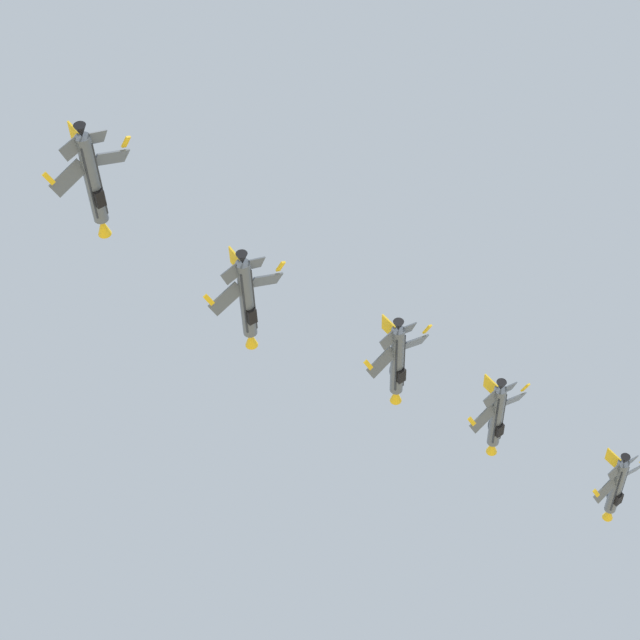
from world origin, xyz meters
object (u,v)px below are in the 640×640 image
at_px(fighter_jet_lead, 616,488).
at_px(fighter_jet_right_outer, 93,181).
at_px(fighter_jet_left_outer, 247,301).
at_px(fighter_jet_right_wing, 397,362).
at_px(fighter_jet_left_wing, 496,418).

distance_m(fighter_jet_lead, fighter_jet_right_outer, 87.74).
bearing_deg(fighter_jet_right_outer, fighter_jet_lead, 41.48).
bearing_deg(fighter_jet_left_outer, fighter_jet_right_outer, -135.82).
height_order(fighter_jet_lead, fighter_jet_left_outer, fighter_jet_lead).
height_order(fighter_jet_right_wing, fighter_jet_left_outer, fighter_jet_right_wing).
xyz_separation_m(fighter_jet_left_wing, fighter_jet_right_wing, (-12.08, -14.81, -0.69)).
bearing_deg(fighter_jet_left_outer, fighter_jet_lead, 40.57).
distance_m(fighter_jet_left_outer, fighter_jet_right_outer, 22.43).
distance_m(fighter_jet_left_wing, fighter_jet_left_outer, 42.34).
relative_size(fighter_jet_lead, fighter_jet_left_wing, 1.00).
bearing_deg(fighter_jet_lead, fighter_jet_left_wing, -141.08).
relative_size(fighter_jet_lead, fighter_jet_right_wing, 1.00).
xyz_separation_m(fighter_jet_right_wing, fighter_jet_right_outer, (-29.85, -33.90, 1.81)).
distance_m(fighter_jet_left_wing, fighter_jet_right_outer, 64.28).
relative_size(fighter_jet_left_outer, fighter_jet_right_outer, 1.00).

